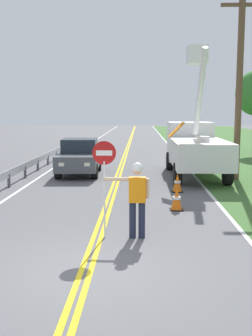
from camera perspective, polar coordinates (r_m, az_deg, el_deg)
The scene contains 13 objects.
ground_plane at distance 7.93m, azimuth -5.71°, elevation -14.38°, with size 160.00×160.00×0.00m, color #5B5B5E.
centerline_yellow_left at distance 27.45m, azimuth -0.34°, elevation 1.74°, with size 0.11×110.00×0.01m, color yellow.
centerline_yellow_right at distance 27.44m, azimuth 0.03°, elevation 1.74°, with size 0.11×110.00×0.01m, color yellow.
edge_line_right at distance 27.55m, azimuth 7.35°, elevation 1.70°, with size 0.12×110.00×0.01m, color silver.
edge_line_left at distance 27.81m, azimuth -7.59°, elevation 1.75°, with size 0.12×110.00×0.01m, color silver.
flagger_worker at distance 9.56m, azimuth 1.54°, elevation -3.86°, with size 1.09×0.25×1.83m.
stop_sign_paddle at distance 9.49m, azimuth -3.10°, elevation 0.09°, with size 0.56×0.04×2.33m.
utility_bucket_truck at distance 19.26m, azimuth 9.69°, elevation 3.20°, with size 2.67×6.82×5.94m.
oncoming_sedan_nearest at distance 19.47m, azimuth -6.59°, elevation 1.55°, with size 2.04×4.17×1.70m.
utility_pole_near at distance 18.50m, azimuth 15.74°, elevation 11.47°, with size 1.80×0.28×8.07m.
traffic_cone_lead at distance 12.49m, azimuth 7.18°, elevation -4.42°, with size 0.40×0.40×0.70m.
traffic_cone_mid at distance 15.27m, azimuth 7.28°, elevation -2.14°, with size 0.40×0.40×0.70m.
guardrail_left_shoulder at distance 22.13m, azimuth -11.67°, elevation 1.39°, with size 0.10×32.00×0.71m.
Camera 1 is at (1.01, -7.26, 3.02)m, focal length 43.07 mm.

